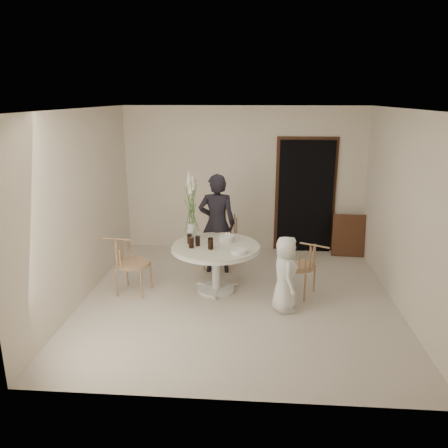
# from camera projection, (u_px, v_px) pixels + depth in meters

# --- Properties ---
(ground) EXTENTS (4.50, 4.50, 0.00)m
(ground) POSITION_uv_depth(u_px,v_px,m) (238.00, 298.00, 6.43)
(ground) COLOR beige
(ground) RESTS_ON ground
(room_shell) EXTENTS (4.50, 4.50, 4.50)m
(room_shell) POSITION_uv_depth(u_px,v_px,m) (239.00, 190.00, 5.97)
(room_shell) COLOR white
(room_shell) RESTS_ON ground
(doorway) EXTENTS (1.00, 0.10, 2.10)m
(doorway) POSITION_uv_depth(u_px,v_px,m) (305.00, 197.00, 8.14)
(doorway) COLOR black
(doorway) RESTS_ON ground
(door_trim) EXTENTS (1.12, 0.03, 2.22)m
(door_trim) POSITION_uv_depth(u_px,v_px,m) (305.00, 193.00, 8.17)
(door_trim) COLOR #512F1B
(door_trim) RESTS_ON ground
(table) EXTENTS (1.33, 1.33, 0.73)m
(table) POSITION_uv_depth(u_px,v_px,m) (216.00, 252.00, 6.52)
(table) COLOR silver
(table) RESTS_ON ground
(picture_frame) EXTENTS (0.60, 0.20, 0.78)m
(picture_frame) POSITION_uv_depth(u_px,v_px,m) (349.00, 236.00, 8.04)
(picture_frame) COLOR #512F1B
(picture_frame) RESTS_ON ground
(chair_far) EXTENTS (0.63, 0.66, 0.99)m
(chair_far) POSITION_uv_depth(u_px,v_px,m) (223.00, 229.00, 7.56)
(chair_far) COLOR tan
(chair_far) RESTS_ON ground
(chair_right) EXTENTS (0.62, 0.60, 0.83)m
(chair_right) POSITION_uv_depth(u_px,v_px,m) (306.00, 262.00, 6.36)
(chair_right) COLOR tan
(chair_right) RESTS_ON ground
(chair_left) EXTENTS (0.55, 0.51, 0.85)m
(chair_left) POSITION_uv_depth(u_px,v_px,m) (125.00, 257.00, 6.50)
(chair_left) COLOR tan
(chair_left) RESTS_ON ground
(girl) EXTENTS (0.62, 0.41, 1.67)m
(girl) POSITION_uv_depth(u_px,v_px,m) (217.00, 224.00, 7.20)
(girl) COLOR black
(girl) RESTS_ON ground
(boy) EXTENTS (0.41, 0.57, 1.07)m
(boy) POSITION_uv_depth(u_px,v_px,m) (285.00, 274.00, 5.93)
(boy) COLOR white
(boy) RESTS_ON ground
(birthday_cake) EXTENTS (0.22, 0.22, 0.16)m
(birthday_cake) POSITION_uv_depth(u_px,v_px,m) (227.00, 239.00, 6.61)
(birthday_cake) COLOR silver
(birthday_cake) RESTS_ON table
(cola_tumbler_a) EXTENTS (0.10, 0.10, 0.16)m
(cola_tumbler_a) POSITION_uv_depth(u_px,v_px,m) (191.00, 243.00, 6.36)
(cola_tumbler_a) COLOR black
(cola_tumbler_a) RESTS_ON table
(cola_tumbler_b) EXTENTS (0.10, 0.10, 0.17)m
(cola_tumbler_b) POSITION_uv_depth(u_px,v_px,m) (211.00, 244.00, 6.30)
(cola_tumbler_b) COLOR black
(cola_tumbler_b) RESTS_ON table
(cola_tumbler_c) EXTENTS (0.09, 0.09, 0.15)m
(cola_tumbler_c) POSITION_uv_depth(u_px,v_px,m) (189.00, 239.00, 6.55)
(cola_tumbler_c) COLOR black
(cola_tumbler_c) RESTS_ON table
(cola_tumbler_d) EXTENTS (0.09, 0.09, 0.15)m
(cola_tumbler_d) POSITION_uv_depth(u_px,v_px,m) (198.00, 241.00, 6.45)
(cola_tumbler_d) COLOR black
(cola_tumbler_d) RESTS_ON table
(plate_stack) EXTENTS (0.26, 0.26, 0.05)m
(plate_stack) POSITION_uv_depth(u_px,v_px,m) (239.00, 251.00, 6.15)
(plate_stack) COLOR white
(plate_stack) RESTS_ON table
(flower_vase) EXTENTS (0.15, 0.15, 1.10)m
(flower_vase) POSITION_uv_depth(u_px,v_px,m) (191.00, 208.00, 6.55)
(flower_vase) COLOR silver
(flower_vase) RESTS_ON table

